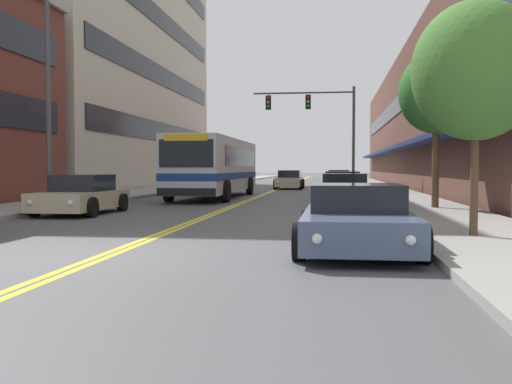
# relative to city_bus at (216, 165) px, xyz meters

# --- Properties ---
(ground_plane) EXTENTS (240.00, 240.00, 0.00)m
(ground_plane) POSITION_rel_city_bus_xyz_m (2.04, 18.29, -1.67)
(ground_plane) COLOR #4C4C4F
(sidewalk_left) EXTENTS (3.25, 106.00, 0.14)m
(sidewalk_left) POSITION_rel_city_bus_xyz_m (-5.09, 18.29, -1.60)
(sidewalk_left) COLOR gray
(sidewalk_left) RESTS_ON ground_plane
(sidewalk_right) EXTENTS (3.25, 106.00, 0.14)m
(sidewalk_right) POSITION_rel_city_bus_xyz_m (9.16, 18.29, -1.60)
(sidewalk_right) COLOR gray
(sidewalk_right) RESTS_ON ground_plane
(centre_line) EXTENTS (0.34, 106.00, 0.01)m
(centre_line) POSITION_rel_city_bus_xyz_m (2.04, 18.29, -1.67)
(centre_line) COLOR yellow
(centre_line) RESTS_ON ground_plane
(office_tower_left) EXTENTS (12.08, 30.26, 25.38)m
(office_tower_left) POSITION_rel_city_bus_xyz_m (-12.95, 13.81, 11.02)
(office_tower_left) COLOR beige
(office_tower_left) RESTS_ON ground_plane
(storefront_row_right) EXTENTS (9.10, 68.00, 10.46)m
(storefront_row_right) POSITION_rel_city_bus_xyz_m (15.01, 18.29, 3.55)
(storefront_row_right) COLOR brown
(storefront_row_right) RESTS_ON ground_plane
(city_bus) EXTENTS (2.87, 11.81, 2.94)m
(city_bus) POSITION_rel_city_bus_xyz_m (0.00, 0.00, 0.00)
(city_bus) COLOR silver
(city_bus) RESTS_ON ground_plane
(car_silver_parked_left_near) EXTENTS (2.00, 4.24, 1.30)m
(car_silver_parked_left_near) POSITION_rel_city_bus_xyz_m (-2.27, 13.44, -1.05)
(car_silver_parked_left_near) COLOR #B7B7BC
(car_silver_parked_left_near) RESTS_ON ground_plane
(car_beige_parked_left_far) EXTENTS (2.08, 4.25, 1.30)m
(car_beige_parked_left_far) POSITION_rel_city_bus_xyz_m (-2.29, -10.79, -1.08)
(car_beige_parked_left_far) COLOR #BCAD89
(car_beige_parked_left_far) RESTS_ON ground_plane
(car_slate_blue_parked_right_foreground) EXTENTS (2.18, 4.55, 1.22)m
(car_slate_blue_parked_right_foreground) POSITION_rel_city_bus_xyz_m (6.37, -17.91, -1.10)
(car_slate_blue_parked_right_foreground) COLOR #475675
(car_slate_blue_parked_right_foreground) RESTS_ON ground_plane
(car_black_parked_right_mid) EXTENTS (2.17, 4.80, 1.30)m
(car_black_parked_right_mid) POSITION_rel_city_bus_xyz_m (6.37, -6.38, -1.05)
(car_black_parked_right_mid) COLOR black
(car_black_parked_right_mid) RESTS_ON ground_plane
(car_dark_grey_parked_right_far) EXTENTS (2.00, 4.20, 1.35)m
(car_dark_grey_parked_right_far) POSITION_rel_city_bus_xyz_m (6.36, 14.57, -1.04)
(car_dark_grey_parked_right_far) COLOR #38383D
(car_dark_grey_parked_right_far) RESTS_ON ground_plane
(car_charcoal_parked_right_end) EXTENTS (2.18, 4.46, 1.34)m
(car_charcoal_parked_right_end) POSITION_rel_city_bus_xyz_m (6.39, -0.05, -1.04)
(car_charcoal_parked_right_end) COLOR #232328
(car_charcoal_parked_right_end) RESTS_ON ground_plane
(car_champagne_moving_lead) EXTENTS (2.02, 4.27, 1.33)m
(car_champagne_moving_lead) POSITION_rel_city_bus_xyz_m (2.83, 12.30, -1.05)
(car_champagne_moving_lead) COLOR beige
(car_champagne_moving_lead) RESTS_ON ground_plane
(traffic_signal_mast) EXTENTS (6.58, 0.38, 6.72)m
(traffic_signal_mast) POSITION_rel_city_bus_xyz_m (5.03, 8.62, 3.14)
(traffic_signal_mast) COLOR #47474C
(traffic_signal_mast) RESTS_ON ground_plane
(street_lamp_left_near) EXTENTS (1.78, 0.28, 9.10)m
(street_lamp_left_near) POSITION_rel_city_bus_xyz_m (-3.07, -11.03, 3.59)
(street_lamp_left_near) COLOR #47474C
(street_lamp_left_near) RESTS_ON ground_plane
(street_tree_right_near) EXTENTS (2.57, 2.57, 4.76)m
(street_tree_right_near) POSITION_rel_city_bus_xyz_m (8.78, -16.50, 1.81)
(street_tree_right_near) COLOR brown
(street_tree_right_near) RESTS_ON sidewalk_right
(street_tree_right_mid) EXTENTS (2.58, 2.58, 5.39)m
(street_tree_right_mid) POSITION_rel_city_bus_xyz_m (9.46, -8.13, 2.42)
(street_tree_right_mid) COLOR brown
(street_tree_right_mid) RESTS_ON sidewalk_right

